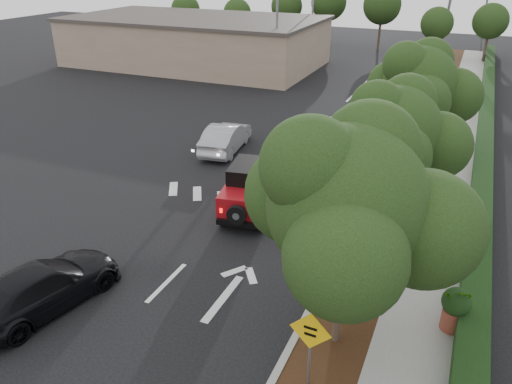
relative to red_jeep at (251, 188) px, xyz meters
The scene contains 19 objects.
ground 5.65m from the red_jeep, 94.83° to the right, with size 120.00×120.00×0.00m, color black.
curb 7.72m from the red_jeep, 57.39° to the left, with size 0.20×70.00×0.15m, color #9E9B93.
planting_strip 8.30m from the red_jeep, 51.52° to the left, with size 1.80×70.00×0.12m, color black.
sidewalk 9.59m from the red_jeep, 42.56° to the left, with size 2.00×70.00×0.12m, color gray.
hedge 10.64m from the red_jeep, 37.44° to the left, with size 0.80×70.00×0.80m, color black.
commercial_building 29.50m from the red_jeep, 123.96° to the left, with size 22.00×12.00×4.00m, color gray.
transmission_tower 42.83m from the red_jeep, 82.58° to the left, with size 7.00×4.00×28.00m, color slate, non-canonical shape.
street_tree_near 7.99m from the red_jeep, 49.67° to the right, with size 3.80×3.80×5.92m, color black, non-canonical shape.
street_tree_mid 5.32m from the red_jeep, 10.56° to the left, with size 3.20×3.20×5.32m, color black, non-canonical shape.
street_tree_far 9.11m from the red_jeep, 55.47° to the left, with size 3.40×3.40×5.62m, color black, non-canonical shape.
light_pole_a 21.63m from the red_jeep, 108.81° to the left, with size 2.00×0.22×9.00m, color slate, non-canonical shape.
light_pole_b 33.44m from the red_jeep, 103.79° to the left, with size 2.00×0.22×9.00m, color slate, non-canonical shape.
red_jeep is the anchor object (origin of this frame).
silver_suv_ahead 6.23m from the red_jeep, 69.14° to the left, with size 2.76×5.99×1.66m, color #929499.
black_suv_oncoming 8.52m from the red_jeep, 111.31° to the right, with size 1.94×4.77×1.38m, color black.
silver_sedan_oncoming 6.87m from the red_jeep, 125.18° to the left, with size 1.53×4.39×1.45m, color #9EA0A6.
parked_suv 22.30m from the red_jeep, 114.08° to the left, with size 1.92×4.78×1.63m, color #929398.
speed_hump_sign 9.22m from the red_jeep, 57.61° to the right, with size 1.00×0.09×2.13m.
terracotta_planter 9.05m from the red_jeep, 28.79° to the right, with size 0.78×0.78×1.36m.
Camera 1 is at (7.76, -10.73, 9.44)m, focal length 35.00 mm.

